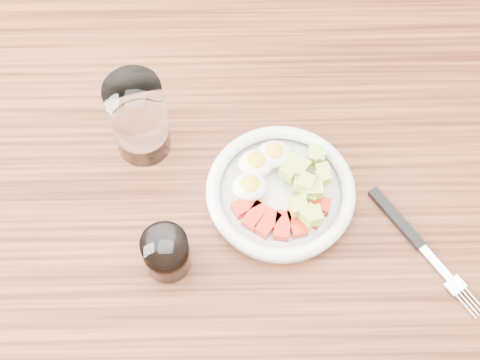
% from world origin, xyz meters
% --- Properties ---
extents(ground, '(4.00, 4.00, 0.00)m').
position_xyz_m(ground, '(0.00, 0.00, 0.00)').
color(ground, brown).
rests_on(ground, ground).
extents(dining_table, '(1.50, 0.90, 0.77)m').
position_xyz_m(dining_table, '(0.00, 0.00, 0.67)').
color(dining_table, brown).
rests_on(dining_table, ground).
extents(bowl, '(0.21, 0.21, 0.05)m').
position_xyz_m(bowl, '(0.05, -0.00, 0.79)').
color(bowl, white).
rests_on(bowl, dining_table).
extents(fork, '(0.14, 0.19, 0.01)m').
position_xyz_m(fork, '(0.23, -0.07, 0.78)').
color(fork, black).
rests_on(fork, dining_table).
extents(water_glass, '(0.08, 0.08, 0.14)m').
position_xyz_m(water_glass, '(-0.15, 0.09, 0.84)').
color(water_glass, white).
rests_on(water_glass, dining_table).
extents(coffee_glass, '(0.06, 0.06, 0.07)m').
position_xyz_m(coffee_glass, '(-0.11, -0.10, 0.80)').
color(coffee_glass, white).
rests_on(coffee_glass, dining_table).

